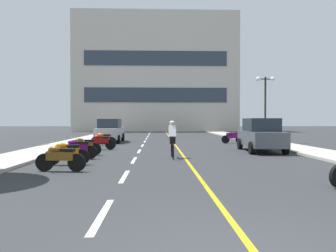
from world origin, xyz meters
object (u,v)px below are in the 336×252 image
Objects in this scene: motorcycle_5 at (83,146)px; cyclist_rider at (172,138)px; street_lamp_mid at (265,94)px; motorcycle_8 at (233,137)px; motorcycle_3 at (67,153)px; parked_car_mid at (110,131)px; motorcycle_4 at (77,148)px; motorcycle_2 at (60,157)px; parked_car_near at (261,135)px; motorcycle_6 at (101,142)px; motorcycle_7 at (103,139)px.

cyclist_rider is at bearing -14.37° from motorcycle_5.
street_lamp_mid is 2.91× the size of motorcycle_8.
cyclist_rider is (4.14, 2.17, 0.41)m from motorcycle_3.
parked_car_mid is 2.48× the size of motorcycle_8.
motorcycle_4 is at bearing -139.28° from street_lamp_mid.
motorcycle_8 is at bearing 55.52° from motorcycle_2.
motorcycle_6 is at bearing 171.19° from parked_car_near.
motorcycle_2 is 3.41m from motorcycle_4.
motorcycle_2 and motorcycle_4 have the same top height.
motorcycle_4 is at bearing 94.68° from motorcycle_2.
motorcycle_3 is 1.01× the size of motorcycle_5.
motorcycle_8 is (-0.05, 6.34, -0.44)m from parked_car_near.
motorcycle_5 is at bearing 94.08° from motorcycle_2.
motorcycle_2 is 15.65m from motorcycle_8.
cyclist_rider is at bearing -118.30° from motorcycle_8.
parked_car_mid is 2.48× the size of motorcycle_3.
motorcycle_2 is at bearing -136.45° from cyclist_rider.
cyclist_rider reaches higher than motorcycle_7.
motorcycle_2 is 1.00× the size of motorcycle_4.
motorcycle_2 is at bearing -124.48° from motorcycle_8.
motorcycle_8 is (9.25, 2.08, 0.00)m from motorcycle_7.
motorcycle_5 is (-0.07, 1.42, 0.00)m from motorcycle_4.
street_lamp_mid is at bearing 36.35° from motorcycle_5.
cyclist_rider reaches higher than motorcycle_2.
motorcycle_4 and motorcycle_5 have the same top height.
parked_car_mid is (-9.38, 7.83, 0.00)m from parked_car_near.
motorcycle_7 is 0.96× the size of cyclist_rider.
motorcycle_3 is at bearing 98.17° from motorcycle_2.
motorcycle_6 is at bearing 88.41° from motorcycle_3.
motorcycle_6 is at bearing -154.14° from street_lamp_mid.
cyclist_rider is at bearing 4.51° from motorcycle_4.
motorcycle_8 is (8.86, 12.90, 0.00)m from motorcycle_2.
street_lamp_mid is at bearing -4.00° from parked_car_mid.
motorcycle_3 is (0.25, -12.83, -0.44)m from parked_car_mid.
parked_car_near is at bearing -110.50° from street_lamp_mid.
street_lamp_mid is 2.90× the size of motorcycle_2.
motorcycle_2 is 1.00× the size of motorcycle_8.
motorcycle_4 is at bearing -89.13° from motorcycle_7.
motorcycle_7 is at bearing 91.03° from motorcycle_3.
motorcycle_6 is 1.00× the size of motorcycle_7.
parked_car_mid is 2.38× the size of cyclist_rider.
motorcycle_5 is at bearing 92.64° from motorcycle_4.
motorcycle_2 is 1.00× the size of motorcycle_7.
motorcycle_5 is at bearing -89.55° from motorcycle_7.
motorcycle_5 and motorcycle_6 have the same top height.
cyclist_rider is (4.26, -1.09, 0.41)m from motorcycle_5.
motorcycle_2 and motorcycle_8 have the same top height.
parked_car_near is 10.24m from motorcycle_7.
street_lamp_mid is at bearing 12.92° from motorcycle_7.
parked_car_near is 2.51× the size of motorcycle_6.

